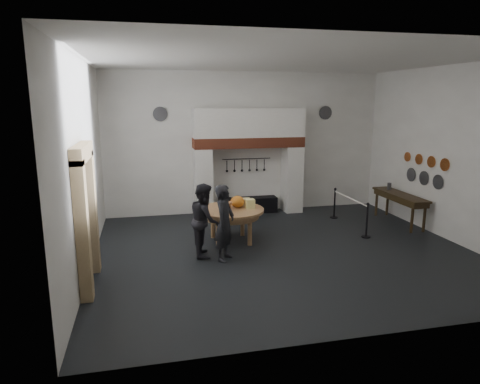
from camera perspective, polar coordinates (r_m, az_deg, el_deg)
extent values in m
cube|color=black|center=(10.63, 5.88, -7.77)|extent=(9.00, 8.00, 0.02)
cube|color=silver|center=(10.04, 6.46, 17.17)|extent=(9.00, 8.00, 0.02)
cube|color=white|center=(13.91, 0.81, 6.54)|extent=(9.00, 0.02, 4.50)
cube|color=white|center=(6.49, 17.59, -0.51)|extent=(9.00, 0.02, 4.50)
cube|color=white|center=(9.63, -20.14, 3.30)|extent=(0.02, 8.00, 4.50)
cube|color=white|center=(12.30, 26.49, 4.53)|extent=(0.02, 8.00, 4.50)
cube|color=silver|center=(13.46, -4.97, 1.25)|extent=(0.55, 0.70, 2.15)
cube|color=silver|center=(14.16, 6.94, 1.75)|extent=(0.55, 0.70, 2.15)
cube|color=#9E442B|center=(13.56, 1.16, 6.65)|extent=(3.50, 0.72, 0.32)
cube|color=silver|center=(13.52, 1.17, 9.22)|extent=(3.50, 0.70, 0.90)
cube|color=black|center=(13.98, 1.05, -1.76)|extent=(1.90, 0.45, 0.50)
cylinder|color=black|center=(13.89, 0.88, 4.45)|extent=(1.60, 0.02, 0.02)
cube|color=black|center=(8.86, -20.26, -4.06)|extent=(0.04, 1.10, 2.50)
cube|color=tan|center=(8.17, -20.26, -5.04)|extent=(0.22, 0.30, 2.60)
cube|color=tan|center=(9.51, -19.22, -2.60)|extent=(0.22, 0.30, 2.60)
cube|color=tan|center=(8.58, -20.34, 4.98)|extent=(0.22, 1.70, 0.30)
cube|color=gold|center=(10.52, -19.08, 0.46)|extent=(0.05, 0.34, 0.44)
cylinder|color=#B07653|center=(11.00, -1.25, -2.43)|extent=(2.03, 2.03, 0.07)
ellipsoid|color=#C4621B|center=(11.09, -0.34, -1.30)|extent=(0.36, 0.36, 0.31)
cube|color=#FEF898|center=(11.02, 1.35, -1.57)|extent=(0.22, 0.22, 0.24)
cube|color=#E3CD88|center=(11.31, 0.88, -1.32)|extent=(0.18, 0.18, 0.20)
cone|color=#A66D3D|center=(10.80, -1.87, -1.93)|extent=(0.38, 0.38, 0.22)
ellipsoid|color=#A75E3B|center=(11.29, -2.10, -1.53)|extent=(0.31, 0.18, 0.13)
imported|color=black|center=(9.73, -2.06, -4.14)|extent=(0.70, 0.77, 1.76)
imported|color=black|center=(10.06, -4.73, -3.73)|extent=(0.72, 0.89, 1.73)
cube|color=#322512|center=(13.49, 20.56, -0.35)|extent=(0.55, 2.20, 0.06)
cylinder|color=#54545A|center=(13.96, 19.27, 0.73)|extent=(0.12, 0.12, 0.22)
cylinder|color=#C6662D|center=(12.46, 25.64, 3.30)|extent=(0.03, 0.34, 0.34)
cylinder|color=#C6662D|center=(12.89, 24.14, 3.69)|extent=(0.03, 0.32, 0.32)
cylinder|color=#C6662D|center=(13.33, 22.74, 4.06)|extent=(0.03, 0.30, 0.30)
cylinder|color=#C6662D|center=(13.78, 21.43, 4.40)|extent=(0.03, 0.28, 0.28)
cylinder|color=#4C4C51|center=(12.69, 24.88, 1.22)|extent=(0.03, 0.40, 0.40)
cylinder|color=#4C4C51|center=(13.17, 23.31, 1.71)|extent=(0.03, 0.40, 0.40)
cylinder|color=#4C4C51|center=(13.65, 21.85, 2.17)|extent=(0.03, 0.40, 0.40)
cylinder|color=#4C4C51|center=(13.43, -10.59, 10.20)|extent=(0.44, 0.03, 0.44)
cylinder|color=#4C4C51|center=(14.68, 11.33, 10.32)|extent=(0.44, 0.03, 0.44)
cylinder|color=black|center=(11.91, 16.57, -3.75)|extent=(0.05, 0.05, 0.90)
cylinder|color=black|center=(13.63, 12.50, -1.55)|extent=(0.05, 0.05, 0.90)
cylinder|color=white|center=(12.67, 14.49, -0.82)|extent=(0.04, 2.00, 0.04)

